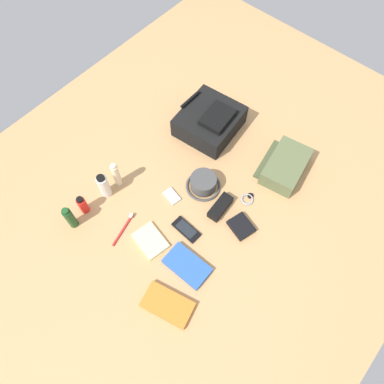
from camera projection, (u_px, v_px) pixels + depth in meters
The scene contains 17 objects.
ground_plane at pixel (192, 197), 1.78m from camera, with size 2.64×2.02×0.02m, color tan.
backpack at pixel (210, 121), 1.90m from camera, with size 0.33×0.31×0.15m.
toiletry_pouch at pixel (285, 166), 1.80m from camera, with size 0.29×0.25×0.09m.
bucket_hat at pixel (203, 183), 1.76m from camera, with size 0.17×0.17×0.08m.
shampoo_bottle at pixel (70, 218), 1.64m from camera, with size 0.04×0.04×0.15m.
sunscreen_spray at pixel (83, 205), 1.69m from camera, with size 0.04×0.04×0.11m.
toothpaste_tube at pixel (104, 186), 1.71m from camera, with size 0.05×0.05×0.15m.
lotion_bottle at pixel (116, 175), 1.73m from camera, with size 0.03×0.03×0.17m.
paperback_novel at pixel (168, 305), 1.52m from camera, with size 0.16×0.23×0.02m.
travel_guidebook at pixel (187, 266), 1.60m from camera, with size 0.12×0.20×0.02m.
cell_phone at pixel (186, 229), 1.68m from camera, with size 0.06×0.14×0.01m.
media_player at pixel (172, 196), 1.76m from camera, with size 0.07×0.09×0.01m.
wristwatch at pixel (247, 199), 1.75m from camera, with size 0.07×0.06×0.01m.
toothbrush at pixel (124, 227), 1.69m from camera, with size 0.17×0.05×0.02m.
wallet at pixel (241, 226), 1.68m from camera, with size 0.09×0.11×0.02m, color black.
notepad at pixel (150, 241), 1.65m from camera, with size 0.11×0.15×0.02m, color beige.
sunglasses_case at pixel (220, 207), 1.72m from camera, with size 0.14×0.06×0.04m, color black.
Camera 1 is at (-0.61, -0.53, 1.58)m, focal length 34.41 mm.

